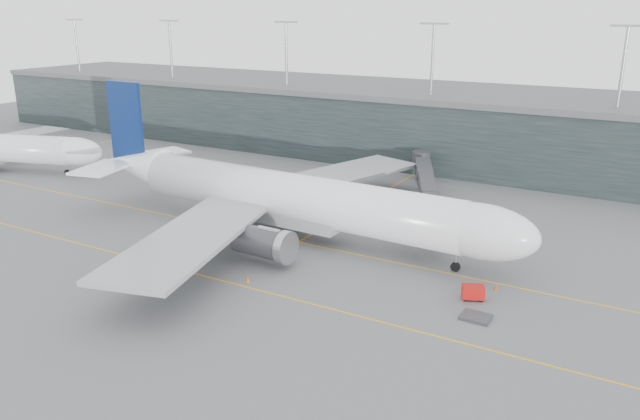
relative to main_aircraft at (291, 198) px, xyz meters
The scene contains 17 objects.
ground 6.69m from the main_aircraft, 141.10° to the left, with size 320.00×320.00×0.00m, color #505155.
taxiline_a 6.61m from the main_aircraft, 144.26° to the right, with size 160.00×0.25×0.02m, color gold.
taxiline_b 18.98m from the main_aircraft, 98.33° to the right, with size 160.00×0.25×0.02m, color gold.
taxiline_lead_main 22.98m from the main_aircraft, 83.86° to the left, with size 0.25×60.00×0.02m, color gold.
taxiline_lead_adj 80.91m from the main_aircraft, 164.10° to the left, with size 0.25×60.00×0.02m, color gold.
terminal 60.20m from the main_aircraft, 92.50° to the left, with size 240.00×36.00×29.00m.
main_aircraft is the anchor object (origin of this frame).
jet_bridge 27.06m from the main_aircraft, 55.37° to the left, with size 17.65×44.25×5.75m.
gse_cart 30.93m from the main_aircraft, 14.52° to the right, with size 2.92×2.46×1.70m.
baggage_dolly 33.96m from the main_aircraft, 21.11° to the right, with size 3.14×2.51×0.31m, color #313236.
uld_a 14.53m from the main_aircraft, 116.36° to the left, with size 2.24×1.89×1.84m.
uld_b 14.65m from the main_aircraft, 105.22° to the left, with size 2.38×2.09×1.85m.
uld_c 13.75m from the main_aircraft, 108.08° to the left, with size 2.22×1.78×2.01m.
cone_nose 31.92m from the main_aircraft, ahead, with size 0.42×0.42×0.66m, color #CC440B.
cone_wing_stbd 18.01m from the main_aircraft, 75.61° to the right, with size 0.47×0.47×0.75m, color #D9630C.
cone_wing_port 14.29m from the main_aircraft, 59.15° to the left, with size 0.42×0.42×0.66m, color #D34D0B.
cone_tail 15.46m from the main_aircraft, 148.28° to the right, with size 0.40×0.40×0.63m, color orange.
Camera 1 is at (49.31, -75.08, 31.80)m, focal length 35.00 mm.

